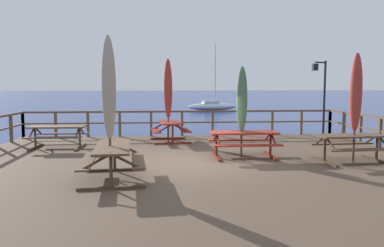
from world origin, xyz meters
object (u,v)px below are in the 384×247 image
picnic_table_mid_left (351,142)px  picnic_table_back_right (170,127)px  patio_umbrella_tall_mid_left (109,88)px  patio_umbrella_short_front (242,100)px  picnic_table_mid_right (244,139)px  patio_umbrella_tall_mid_right (168,89)px  patio_umbrella_tall_front (356,93)px  picnic_table_front_right (113,155)px  lamp_post_hooked (321,87)px  sailboat_distant (213,106)px  picnic_table_front_left (57,132)px

picnic_table_mid_left → picnic_table_back_right: size_ratio=1.08×
patio_umbrella_tall_mid_left → patio_umbrella_short_front: bearing=33.3°
picnic_table_mid_right → patio_umbrella_tall_mid_right: bearing=122.1°
patio_umbrella_tall_mid_left → patio_umbrella_tall_mid_right: (1.47, 5.82, -0.04)m
patio_umbrella_tall_mid_left → patio_umbrella_tall_mid_right: size_ratio=1.02×
picnic_table_mid_right → patio_umbrella_tall_front: size_ratio=0.67×
picnic_table_front_right → patio_umbrella_short_front: 4.36m
patio_umbrella_tall_front → picnic_table_mid_left: bearing=153.4°
picnic_table_mid_left → lamp_post_hooked: size_ratio=0.62×
patio_umbrella_tall_front → lamp_post_hooked: lamp_post_hooked is taller
patio_umbrella_tall_mid_left → sailboat_distant: size_ratio=0.42×
picnic_table_front_left → patio_umbrella_tall_front: 9.52m
picnic_table_mid_right → patio_umbrella_tall_mid_left: (-3.63, -2.37, 1.50)m
patio_umbrella_short_front → picnic_table_mid_right: bearing=29.9°
patio_umbrella_tall_front → patio_umbrella_short_front: 3.13m
picnic_table_back_right → picnic_table_front_left: size_ratio=0.97×
picnic_table_front_right → picnic_table_mid_right: 4.30m
picnic_table_mid_right → patio_umbrella_tall_mid_right: size_ratio=0.64×
picnic_table_front_left → patio_umbrella_tall_mid_right: patio_umbrella_tall_mid_right is taller
picnic_table_mid_right → patio_umbrella_tall_mid_left: size_ratio=0.62×
picnic_table_front_right → sailboat_distant: 35.90m
picnic_table_front_left → lamp_post_hooked: (10.31, 2.27, 1.56)m
patio_umbrella_tall_front → sailboat_distant: size_ratio=0.39×
picnic_table_front_left → picnic_table_front_right: bearing=-62.2°
patio_umbrella_tall_front → patio_umbrella_tall_mid_right: 6.74m
picnic_table_front_right → picnic_table_front_left: (-2.42, 4.58, -0.01)m
picnic_table_back_right → patio_umbrella_tall_mid_left: (-1.54, -5.80, 1.51)m
picnic_table_front_right → picnic_table_back_right: bearing=75.8°
patio_umbrella_tall_mid_left → patio_umbrella_tall_front: 6.65m
sailboat_distant → picnic_table_back_right: bearing=-101.4°
picnic_table_front_right → picnic_table_mid_right: bearing=34.0°
lamp_post_hooked → patio_umbrella_tall_mid_left: bearing=-139.4°
picnic_table_back_right → picnic_table_front_left: same height
patio_umbrella_short_front → picnic_table_front_left: bearing=159.4°
patio_umbrella_tall_mid_right → patio_umbrella_tall_mid_left: bearing=-104.2°
patio_umbrella_tall_mid_left → picnic_table_front_left: bearing=117.4°
picnic_table_front_right → patio_umbrella_tall_front: (6.45, 1.39, 1.36)m
picnic_table_mid_right → sailboat_distant: 32.95m
lamp_post_hooked → picnic_table_back_right: bearing=-170.9°
picnic_table_mid_right → picnic_table_mid_left: bearing=-19.3°
sailboat_distant → picnic_table_front_right: bearing=-101.9°
patio_umbrella_short_front → picnic_table_back_right: bearing=120.0°
picnic_table_back_right → patio_umbrella_tall_mid_left: 6.19m
picnic_table_mid_left → patio_umbrella_tall_mid_left: bearing=-167.9°
picnic_table_front_left → patio_umbrella_short_front: 6.41m
patio_umbrella_tall_mid_left → picnic_table_front_right: bearing=-28.7°
picnic_table_front_right → lamp_post_hooked: size_ratio=0.68×
picnic_table_front_left → patio_umbrella_tall_front: bearing=-19.8°
patio_umbrella_tall_mid_right → lamp_post_hooked: bearing=8.8°
patio_umbrella_tall_mid_left → patio_umbrella_tall_front: patio_umbrella_tall_mid_left is taller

